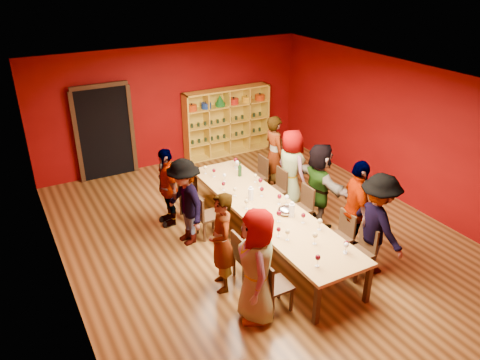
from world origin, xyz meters
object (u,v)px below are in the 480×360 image
object	(u,v)px
shelving_unit	(226,119)
chair_person_right_3	(277,187)
tasting_table	(267,211)
chair_person_left_3	(205,214)
chair_person_left_4	(187,196)
chair_person_right_1	(342,233)
person_right_0	(377,224)
person_left_0	(257,266)
chair_person_right_0	(363,249)
chair_person_right_4	(259,174)
person_left_1	(222,243)
person_left_3	(185,202)
person_left_4	(167,187)
person_right_4	(274,154)
person_right_1	(356,209)
person_right_2	(319,185)
spittoon_bowl	(286,210)
chair_person_left_1	(244,254)
chair_person_right_2	(303,205)
chair_person_left_0	(272,283)
person_right_3	(291,169)
wine_bottle	(240,171)

from	to	relation	value
shelving_unit	chair_person_right_3	xyz separation A→B (m)	(-0.49, -3.26, -0.49)
tasting_table	chair_person_left_3	bearing A→B (deg)	139.73
chair_person_left_4	chair_person_right_1	xyz separation A→B (m)	(1.82, -2.62, 0.00)
person_right_0	shelving_unit	bearing A→B (deg)	1.26
person_left_0	chair_person_right_0	bearing A→B (deg)	112.55
shelving_unit	chair_person_right_1	world-z (taller)	shelving_unit
chair_person_right_4	person_left_1	bearing A→B (deg)	-130.92
person_left_1	chair_person_right_1	xyz separation A→B (m)	(2.22, -0.28, -0.35)
person_left_3	person_left_4	size ratio (longest dim) A/B	1.04
chair_person_right_1	person_right_4	xyz separation A→B (m)	(0.40, 2.84, 0.40)
person_left_0	person_right_1	bearing A→B (deg)	125.17
person_right_2	spittoon_bowl	distance (m)	1.20
chair_person_right_3	spittoon_bowl	bearing A→B (deg)	-117.88
shelving_unit	chair_person_left_1	distance (m)	5.59
person_left_4	chair_person_right_2	distance (m)	2.69
chair_person_left_0	chair_person_right_1	world-z (taller)	same
person_right_2	person_left_4	bearing A→B (deg)	63.71
tasting_table	person_left_0	size ratio (longest dim) A/B	2.49
spittoon_bowl	chair_person_left_3	bearing A→B (deg)	134.57
tasting_table	person_right_3	world-z (taller)	person_right_3
shelving_unit	chair_person_right_0	distance (m)	5.92
person_right_0	chair_person_right_3	size ratio (longest dim) A/B	2.02
chair_person_right_3	chair_person_left_4	bearing A→B (deg)	163.36
chair_person_left_1	chair_person_left_4	bearing A→B (deg)	90.00
chair_person_left_1	wine_bottle	distance (m)	2.49
chair_person_right_2	person_left_4	bearing A→B (deg)	146.88
spittoon_bowl	tasting_table	bearing A→B (deg)	118.04
chair_person_right_2	chair_person_left_4	bearing A→B (deg)	141.30
person_right_2	chair_person_right_0	bearing A→B (deg)	170.84
chair_person_right_3	chair_person_left_0	bearing A→B (deg)	-124.38
person_left_3	person_right_0	distance (m)	3.39
chair_person_right_1	person_right_4	world-z (taller)	person_right_4
shelving_unit	person_right_4	xyz separation A→B (m)	(-0.09, -2.50, -0.09)
person_left_1	wine_bottle	size ratio (longest dim) A/B	5.33
chair_person_right_0	person_right_3	distance (m)	2.66
shelving_unit	person_left_3	xyz separation A→B (m)	(-2.69, -3.55, -0.14)
chair_person_right_1	spittoon_bowl	distance (m)	1.06
chair_person_right_3	spittoon_bowl	size ratio (longest dim) A/B	3.06
person_left_3	chair_person_right_2	size ratio (longest dim) A/B	1.89
wine_bottle	person_right_3	bearing A→B (deg)	-21.00
spittoon_bowl	chair_person_left_4	bearing A→B (deg)	119.40
person_left_3	wine_bottle	xyz separation A→B (m)	(1.52, 0.67, 0.03)
chair_person_right_0	chair_person_right_2	bearing A→B (deg)	90.00
person_left_0	person_left_4	size ratio (longest dim) A/B	1.12
person_right_1	chair_person_left_4	bearing A→B (deg)	62.79
chair_person_left_3	person_right_4	xyz separation A→B (m)	(2.22, 1.04, 0.40)
chair_person_right_0	person_right_0	world-z (taller)	person_right_0
person_left_3	chair_person_right_0	xyz separation A→B (m)	(2.20, -2.33, -0.35)
shelving_unit	chair_person_right_0	size ratio (longest dim) A/B	2.70
person_left_1	person_right_2	bearing A→B (deg)	123.90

